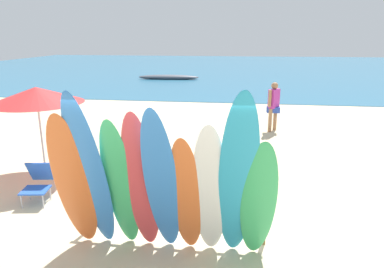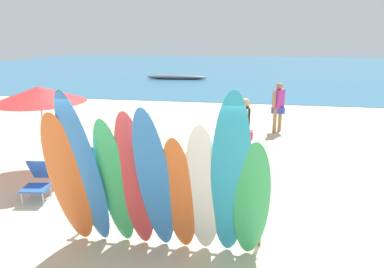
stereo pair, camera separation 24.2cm
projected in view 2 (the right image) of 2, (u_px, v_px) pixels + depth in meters
name	position (u px, v px, depth m)	size (l,w,h in m)	color
ground	(228.00, 97.00, 19.18)	(60.00, 60.00, 0.00)	beige
ocean_water	(240.00, 68.00, 36.41)	(60.00, 40.00, 0.02)	teal
surfboard_rack	(168.00, 209.00, 5.76)	(3.09, 0.07, 0.63)	brown
surfboard_orange_0	(69.00, 183.00, 5.16)	(0.56, 0.08, 2.43)	orange
surfboard_blue_1	(85.00, 175.00, 5.06)	(0.48, 0.08, 2.76)	#337AD1
surfboard_green_2	(115.00, 186.00, 5.17)	(0.47, 0.06, 2.33)	#38B266
surfboard_red_3	(135.00, 184.00, 5.09)	(0.49, 0.08, 2.43)	#D13D42
surfboard_blue_4	(155.00, 186.00, 4.92)	(0.48, 0.06, 2.61)	#337AD1
surfboard_orange_5	(180.00, 198.00, 5.00)	(0.46, 0.06, 2.16)	orange
surfboard_white_6	(203.00, 195.00, 4.89)	(0.49, 0.07, 2.37)	white
surfboard_teal_7	(230.00, 184.00, 4.68)	(0.53, 0.06, 2.88)	#289EC6
surfboard_green_8	(252.00, 204.00, 4.84)	(0.49, 0.07, 2.14)	#38B266
beachgoer_photographing	(278.00, 104.00, 12.04)	(0.45, 0.55, 1.71)	#9E704C
beachgoer_midbeach	(244.00, 126.00, 9.02)	(0.45, 0.65, 1.73)	tan
beach_chair_red	(39.00, 178.00, 7.22)	(0.61, 0.82, 0.79)	#B7B7BC
beach_chair_blue	(87.00, 164.00, 8.01)	(0.52, 0.70, 0.82)	#B7B7BC
beach_umbrella	(39.00, 94.00, 8.24)	(2.14, 2.14, 2.11)	silver
distant_boat	(177.00, 77.00, 26.76)	(4.66, 1.10, 0.37)	#4C515B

